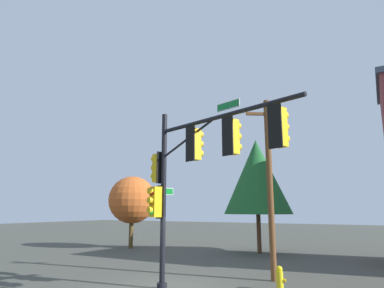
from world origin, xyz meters
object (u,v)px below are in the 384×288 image
object	(u,v)px
signal_pole_assembly	(193,164)
utility_pole	(270,182)
tree_far	(132,200)
fire_hydrant	(280,278)
tree_near	(257,176)

from	to	relation	value
signal_pole_assembly	utility_pole	xyz separation A→B (m)	(1.56, 3.77, -0.41)
signal_pole_assembly	tree_far	size ratio (longest dim) A/B	1.23
fire_hydrant	tree_near	bearing A→B (deg)	112.07
signal_pole_assembly	fire_hydrant	world-z (taller)	signal_pole_assembly
signal_pole_assembly	utility_pole	world-z (taller)	utility_pole
signal_pole_assembly	utility_pole	size ratio (longest dim) A/B	0.86
tree_near	fire_hydrant	bearing A→B (deg)	-67.93
utility_pole	tree_near	world-z (taller)	tree_near
signal_pole_assembly	tree_far	xyz separation A→B (m)	(-10.71, 9.87, -0.81)
fire_hydrant	signal_pole_assembly	bearing A→B (deg)	-134.01
utility_pole	fire_hydrant	size ratio (longest dim) A/B	8.95
tree_far	tree_near	bearing A→B (deg)	12.43
signal_pole_assembly	tree_near	size ratio (longest dim) A/B	0.86
signal_pole_assembly	utility_pole	bearing A→B (deg)	67.52
utility_pole	tree_far	size ratio (longest dim) A/B	1.42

